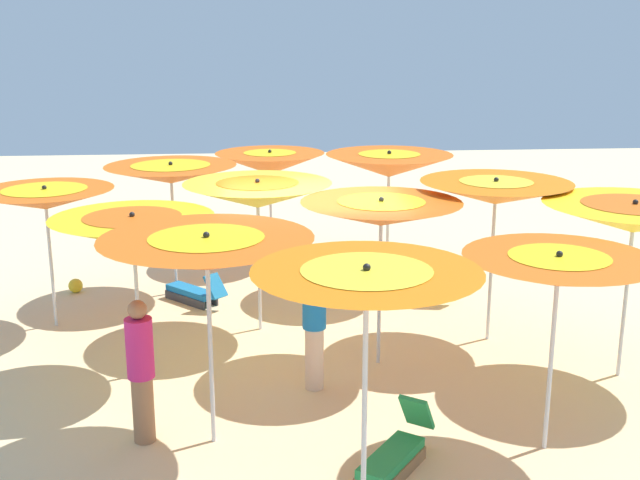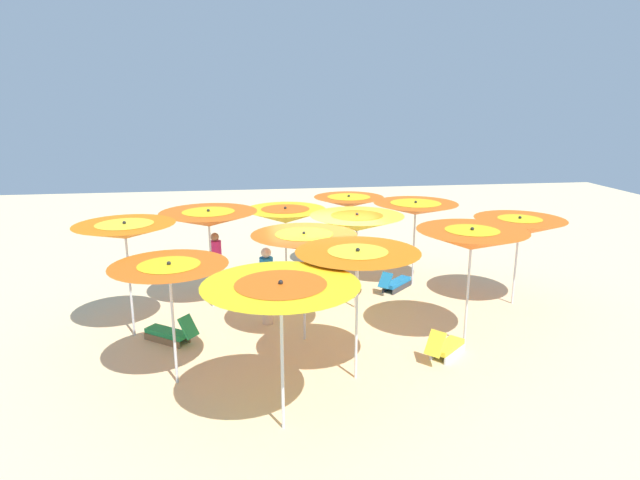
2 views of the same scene
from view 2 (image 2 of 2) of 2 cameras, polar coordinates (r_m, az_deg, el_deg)
ground at (r=12.45m, az=0.84°, el=-8.62°), size 38.03×38.03×0.04m
beach_umbrella_0 at (r=13.75m, az=20.22°, el=1.29°), size 2.14×2.14×2.21m
beach_umbrella_1 at (r=14.47m, az=10.01°, el=3.28°), size 2.21×2.21×2.32m
beach_umbrella_2 at (r=15.77m, az=3.04°, el=4.04°), size 2.03×2.03×2.22m
beach_umbrella_3 at (r=11.05m, az=15.65°, el=0.03°), size 2.18×2.18×2.47m
beach_umbrella_4 at (r=12.63m, az=3.90°, el=1.82°), size 2.20×2.20×2.35m
beach_umbrella_5 at (r=13.99m, az=-3.66°, el=2.58°), size 2.08×2.08×2.22m
beach_umbrella_6 at (r=9.28m, az=3.98°, el=-2.16°), size 2.15×2.15×2.44m
beach_umbrella_7 at (r=10.86m, az=-1.69°, el=-0.19°), size 2.14×2.14×2.34m
beach_umbrella_8 at (r=12.92m, az=-11.63°, el=2.20°), size 2.27×2.27×2.42m
beach_umbrella_9 at (r=7.82m, az=-4.13°, el=-5.86°), size 2.30×2.30×2.39m
beach_umbrella_10 at (r=9.51m, az=-15.55°, el=-3.43°), size 2.00×2.00×2.25m
beach_umbrella_11 at (r=11.70m, az=-19.84°, el=0.88°), size 2.03×2.03×2.50m
lounger_0 at (r=11.79m, az=-15.48°, el=-9.37°), size 1.00×1.19×0.66m
lounger_1 at (r=11.03m, az=13.09°, el=-10.90°), size 1.00×1.05×0.67m
lounger_2 at (r=14.48m, az=7.96°, el=-4.49°), size 1.11×1.12×0.59m
beachgoer_0 at (r=12.06m, az=-5.62°, el=-4.66°), size 0.30×0.30×1.77m
beachgoer_1 at (r=13.99m, az=-10.88°, el=-2.41°), size 0.30×0.30×1.66m
beach_ball at (r=16.62m, az=8.41°, el=-2.24°), size 0.25×0.25×0.25m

